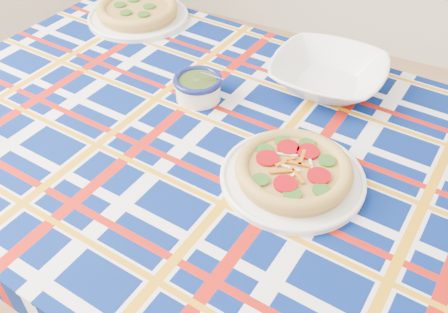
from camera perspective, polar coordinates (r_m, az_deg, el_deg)
The scene contains 6 objects.
dining_table at distance 1.09m, azimuth 0.58°, elevation -1.64°, with size 1.58×1.07×0.71m.
tablecloth at distance 1.08m, azimuth 0.59°, elevation -0.75°, with size 1.54×0.97×0.10m, color #05185A, non-canonical shape.
main_focaccia_plate at distance 0.96m, azimuth 7.95°, elevation -1.50°, with size 0.29×0.29×0.06m, color #AB803C, non-canonical shape.
pesto_bowl at distance 1.16m, azimuth -2.99°, elevation 8.09°, with size 0.12×0.12×0.07m, color #1F310D, non-canonical shape.
serving_bowl at distance 1.23m, azimuth 11.81°, elevation 9.17°, with size 0.27×0.27×0.07m, color white.
second_focaccia_plate at distance 1.54m, azimuth -9.85°, elevation 16.13°, with size 0.30×0.30×0.05m, color #AB803C, non-canonical shape.
Camera 1 is at (-0.19, -0.52, 1.39)m, focal length 40.00 mm.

